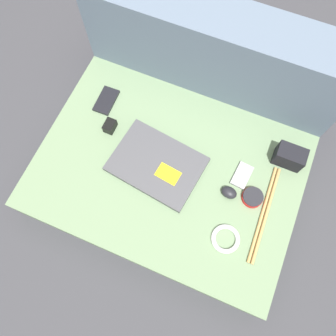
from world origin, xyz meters
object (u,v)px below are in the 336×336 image
(computer_mouse, at_px, (229,192))
(speaker_puck, at_px, (252,197))
(phone_silver, at_px, (106,101))
(phone_black, at_px, (242,175))
(camera_pouch, at_px, (290,157))
(laptop, at_px, (156,165))
(charger_brick, at_px, (110,126))

(computer_mouse, height_order, speaker_puck, computer_mouse)
(phone_silver, relative_size, phone_black, 1.19)
(computer_mouse, height_order, phone_black, computer_mouse)
(computer_mouse, relative_size, camera_pouch, 0.60)
(laptop, bearing_deg, computer_mouse, 8.37)
(camera_pouch, bearing_deg, computer_mouse, -127.41)
(laptop, distance_m, speaker_puck, 0.39)
(laptop, relative_size, camera_pouch, 3.36)
(computer_mouse, bearing_deg, phone_silver, 171.52)
(computer_mouse, bearing_deg, laptop, -170.92)
(laptop, relative_size, speaker_puck, 4.64)
(camera_pouch, distance_m, charger_brick, 0.72)
(speaker_puck, xyz_separation_m, charger_brick, (-0.63, 0.06, 0.01))
(phone_silver, bearing_deg, laptop, -32.46)
(computer_mouse, bearing_deg, phone_black, 82.24)
(speaker_puck, relative_size, phone_black, 0.75)
(speaker_puck, xyz_separation_m, phone_black, (-0.06, 0.07, -0.01))
(laptop, xyz_separation_m, computer_mouse, (0.30, 0.01, 0.00))
(phone_silver, bearing_deg, camera_pouch, 0.96)
(computer_mouse, distance_m, phone_silver, 0.64)
(phone_silver, bearing_deg, computer_mouse, -18.19)
(laptop, xyz_separation_m, camera_pouch, (0.47, 0.22, 0.03))
(speaker_puck, relative_size, charger_brick, 1.46)
(computer_mouse, distance_m, camera_pouch, 0.28)
(laptop, xyz_separation_m, charger_brick, (-0.24, 0.08, 0.01))
(phone_black, bearing_deg, camera_pouch, 47.96)
(phone_silver, xyz_separation_m, camera_pouch, (0.78, 0.04, 0.04))
(computer_mouse, height_order, phone_silver, computer_mouse)
(camera_pouch, bearing_deg, phone_black, -137.47)
(phone_black, bearing_deg, laptop, -158.54)
(phone_silver, xyz_separation_m, charger_brick, (0.07, -0.11, 0.01))
(camera_pouch, bearing_deg, phone_silver, -177.40)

